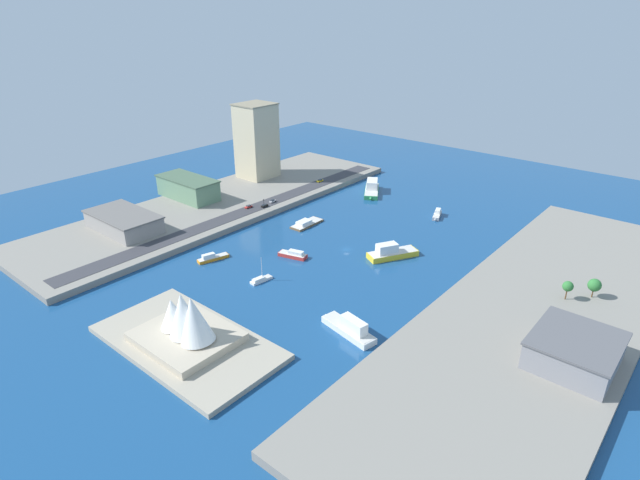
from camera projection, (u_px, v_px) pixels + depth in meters
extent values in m
plane|color=navy|center=(346.00, 249.00, 255.39)|extent=(440.00, 440.00, 0.00)
cube|color=gray|center=(541.00, 313.00, 199.13)|extent=(70.00, 240.00, 3.21)
cube|color=gray|center=(222.00, 203.00, 310.31)|extent=(70.00, 240.00, 3.21)
cube|color=#A89E89|center=(187.00, 342.00, 183.04)|extent=(70.03, 37.08, 2.00)
cube|color=#38383D|center=(249.00, 210.00, 295.67)|extent=(10.87, 228.00, 0.15)
cube|color=red|center=(293.00, 255.00, 247.29)|extent=(14.73, 8.12, 1.78)
cone|color=red|center=(279.00, 252.00, 250.18)|extent=(1.96, 1.96, 1.60)
cube|color=white|center=(296.00, 253.00, 245.86)|extent=(7.85, 4.82, 1.78)
cube|color=beige|center=(293.00, 254.00, 246.90)|extent=(14.14, 7.79, 0.10)
cube|color=#999EA3|center=(437.00, 216.00, 293.93)|extent=(7.79, 13.15, 1.99)
cone|color=#999EA3|center=(435.00, 220.00, 288.04)|extent=(2.30, 2.30, 1.79)
cube|color=white|center=(438.00, 211.00, 294.90)|extent=(4.41, 6.13, 2.15)
cube|color=beige|center=(437.00, 214.00, 293.49)|extent=(7.48, 12.62, 0.10)
cube|color=silver|center=(348.00, 330.00, 189.59)|extent=(24.52, 10.91, 2.52)
cone|color=silver|center=(327.00, 315.00, 198.48)|extent=(2.67, 2.67, 2.27)
cube|color=white|center=(354.00, 325.00, 186.10)|extent=(11.60, 6.03, 4.76)
cube|color=beige|center=(348.00, 327.00, 189.05)|extent=(23.54, 10.47, 0.10)
cube|color=yellow|center=(393.00, 254.00, 247.20)|extent=(18.74, 25.37, 2.74)
cone|color=yellow|center=(416.00, 250.00, 251.50)|extent=(3.35, 3.35, 2.47)
cube|color=white|center=(387.00, 248.00, 244.60)|extent=(9.34, 11.23, 4.61)
cube|color=beige|center=(393.00, 252.00, 246.61)|extent=(17.99, 24.35, 0.10)
cube|color=orange|center=(213.00, 258.00, 244.59)|extent=(7.60, 15.45, 1.48)
cone|color=orange|center=(228.00, 254.00, 248.62)|extent=(1.64, 1.64, 1.33)
cube|color=white|center=(208.00, 256.00, 242.70)|extent=(3.98, 6.46, 2.17)
cube|color=beige|center=(213.00, 257.00, 244.26)|extent=(7.29, 14.83, 0.10)
cube|color=white|center=(261.00, 280.00, 225.68)|extent=(4.37, 10.64, 1.06)
cone|color=white|center=(271.00, 276.00, 229.07)|extent=(1.06, 1.06, 0.95)
cube|color=white|center=(258.00, 279.00, 224.30)|extent=(3.06, 5.79, 1.04)
cube|color=beige|center=(261.00, 279.00, 225.44)|extent=(4.19, 10.21, 0.10)
cylinder|color=silver|center=(262.00, 268.00, 223.65)|extent=(0.24, 0.24, 10.28)
cube|color=brown|center=(307.00, 224.00, 283.86)|extent=(7.98, 20.48, 1.11)
cone|color=brown|center=(319.00, 218.00, 291.27)|extent=(1.02, 1.02, 1.00)
cube|color=white|center=(304.00, 223.00, 281.38)|extent=(5.35, 8.39, 2.10)
cube|color=beige|center=(307.00, 223.00, 283.61)|extent=(7.66, 19.66, 0.10)
cube|color=#2D8C4C|center=(372.00, 191.00, 331.48)|extent=(21.47, 27.06, 2.60)
cone|color=#2D8C4C|center=(371.00, 199.00, 318.80)|extent=(3.23, 3.23, 2.34)
cube|color=white|center=(372.00, 184.00, 333.11)|extent=(12.72, 14.70, 5.18)
cube|color=beige|center=(372.00, 189.00, 330.92)|extent=(20.61, 25.98, 0.10)
cube|color=slate|center=(188.00, 188.00, 312.72)|extent=(39.51, 17.86, 11.81)
cube|color=#47624A|center=(187.00, 178.00, 310.11)|extent=(41.09, 18.58, 0.80)
cube|color=#C6B793|center=(257.00, 141.00, 344.77)|extent=(21.18, 22.84, 48.55)
cube|color=gray|center=(255.00, 104.00, 334.53)|extent=(22.03, 23.76, 0.80)
cube|color=gray|center=(124.00, 222.00, 268.51)|extent=(40.16, 22.51, 8.17)
cube|color=slate|center=(123.00, 214.00, 266.65)|extent=(41.77, 23.42, 0.80)
cube|color=gray|center=(574.00, 352.00, 166.97)|extent=(25.14, 27.71, 9.29)
cube|color=#59595C|center=(577.00, 339.00, 164.88)|extent=(26.14, 28.82, 0.80)
cylinder|color=black|center=(319.00, 182.00, 341.49)|extent=(0.27, 0.65, 0.64)
cylinder|color=black|center=(317.00, 181.00, 342.56)|extent=(0.27, 0.65, 0.64)
cylinder|color=black|center=(323.00, 181.00, 343.91)|extent=(0.27, 0.65, 0.64)
cylinder|color=black|center=(321.00, 180.00, 344.97)|extent=(0.27, 0.65, 0.64)
cube|color=yellow|center=(320.00, 181.00, 343.12)|extent=(2.10, 5.11, 0.74)
cube|color=#262D38|center=(320.00, 180.00, 343.03)|extent=(1.81, 2.88, 0.55)
cylinder|color=black|center=(247.00, 208.00, 297.05)|extent=(0.28, 0.65, 0.64)
cylinder|color=black|center=(245.00, 208.00, 298.10)|extent=(0.28, 0.65, 0.64)
cylinder|color=black|center=(252.00, 207.00, 299.21)|extent=(0.28, 0.65, 0.64)
cylinder|color=black|center=(250.00, 206.00, 300.26)|extent=(0.28, 0.65, 0.64)
cube|color=red|center=(248.00, 207.00, 298.54)|extent=(2.11, 4.67, 0.73)
cube|color=#262D38|center=(249.00, 206.00, 298.42)|extent=(1.79, 2.64, 0.61)
cylinder|color=black|center=(273.00, 201.00, 308.66)|extent=(0.27, 0.65, 0.64)
cylinder|color=black|center=(275.00, 201.00, 307.76)|extent=(0.27, 0.65, 0.64)
cylinder|color=black|center=(270.00, 202.00, 306.50)|extent=(0.27, 0.65, 0.64)
cylinder|color=black|center=(272.00, 203.00, 305.60)|extent=(0.27, 0.65, 0.64)
cube|color=#B7B7BC|center=(273.00, 201.00, 307.00)|extent=(1.98, 4.36, 0.83)
cube|color=#262D38|center=(272.00, 200.00, 306.55)|extent=(1.69, 2.47, 0.61)
cylinder|color=black|center=(266.00, 205.00, 301.49)|extent=(0.27, 0.65, 0.64)
cylinder|color=black|center=(267.00, 206.00, 300.55)|extent=(0.27, 0.65, 0.64)
cylinder|color=black|center=(262.00, 207.00, 299.39)|extent=(0.27, 0.65, 0.64)
cylinder|color=black|center=(264.00, 207.00, 298.45)|extent=(0.27, 0.65, 0.64)
cube|color=black|center=(265.00, 206.00, 299.83)|extent=(1.88, 4.45, 0.86)
cube|color=#262D38|center=(264.00, 205.00, 299.39)|extent=(1.61, 2.51, 0.53)
cylinder|color=black|center=(264.00, 205.00, 294.90)|extent=(0.18, 0.18, 5.50)
cube|color=black|center=(264.00, 200.00, 293.55)|extent=(0.36, 0.36, 1.00)
sphere|color=red|center=(264.00, 200.00, 293.40)|extent=(0.24, 0.24, 0.24)
sphere|color=yellow|center=(264.00, 200.00, 293.55)|extent=(0.24, 0.24, 0.24)
sphere|color=green|center=(264.00, 201.00, 293.69)|extent=(0.24, 0.24, 0.24)
cube|color=#BCAD93|center=(187.00, 336.00, 182.00)|extent=(34.06, 28.65, 3.00)
cone|color=white|center=(194.00, 319.00, 174.43)|extent=(13.99, 12.09, 17.86)
cone|color=white|center=(184.00, 314.00, 178.13)|extent=(13.54, 12.19, 16.70)
cone|color=white|center=(173.00, 313.00, 183.06)|extent=(11.54, 10.51, 11.79)
cylinder|color=brown|center=(592.00, 293.00, 206.57)|extent=(0.50, 0.50, 3.43)
sphere|color=#2D7233|center=(595.00, 285.00, 204.99)|extent=(5.22, 5.22, 5.22)
cylinder|color=brown|center=(566.00, 295.00, 204.90)|extent=(0.50, 0.50, 4.25)
sphere|color=#2D7233|center=(568.00, 286.00, 203.32)|extent=(4.21, 4.21, 4.21)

